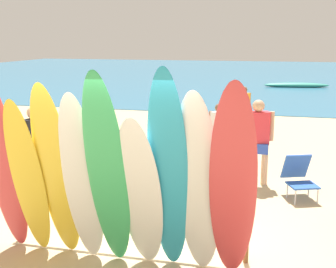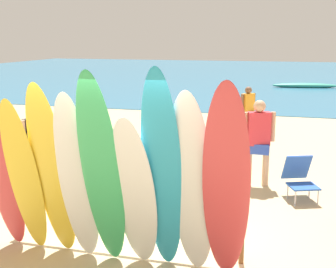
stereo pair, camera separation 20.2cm
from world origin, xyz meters
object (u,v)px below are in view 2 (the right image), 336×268
at_px(surfboard_rack, 123,214).
at_px(beachgoer_midbeach, 221,131).
at_px(surfboard_white_3, 77,179).
at_px(beachgoer_by_water, 36,143).
at_px(surfboard_green_4, 102,173).
at_px(distant_boat, 305,86).
at_px(beachgoer_photographing, 258,137).
at_px(beach_chair_red, 300,176).
at_px(surfboard_white_7, 192,186).
at_px(beachgoer_strolling, 248,108).
at_px(surfboard_yellow_2, 52,173).
at_px(surfboard_yellow_1, 24,178).
at_px(surfboard_white_5, 135,195).
at_px(surfboard_red_0, 0,163).
at_px(surfboard_teal_6, 162,175).
at_px(surfboard_red_8, 226,186).

bearing_deg(surfboard_rack, beachgoer_midbeach, 81.53).
distance_m(surfboard_white_3, beachgoer_by_water, 3.21).
relative_size(surfboard_green_4, distant_boat, 0.70).
bearing_deg(beachgoer_photographing, surfboard_green_4, -129.87).
bearing_deg(beach_chair_red, surfboard_white_7, -133.18).
xyz_separation_m(surfboard_white_3, surfboard_green_4, (0.39, -0.10, 0.14)).
relative_size(surfboard_white_3, beachgoer_strolling, 1.58).
height_order(surfboard_yellow_2, distant_boat, surfboard_yellow_2).
xyz_separation_m(surfboard_green_4, beachgoer_photographing, (1.60, 4.02, -0.30)).
xyz_separation_m(surfboard_rack, surfboard_yellow_1, (-1.18, -0.56, 0.60)).
relative_size(beach_chair_red, distant_boat, 0.22).
xyz_separation_m(surfboard_white_5, beachgoer_midbeach, (0.28, 5.09, -0.19)).
bearing_deg(surfboard_yellow_1, surfboard_red_0, -177.02).
bearing_deg(beachgoer_by_water, beachgoer_strolling, 172.63).
distance_m(surfboard_yellow_1, distant_boat, 23.36).
bearing_deg(surfboard_white_3, beachgoer_midbeach, 77.94).
bearing_deg(surfboard_green_4, surfboard_red_0, 175.52).
relative_size(surfboard_rack, beachgoer_strolling, 2.30).
xyz_separation_m(surfboard_white_3, beachgoer_strolling, (1.33, 8.56, -0.30)).
distance_m(surfboard_red_0, surfboard_white_7, 2.63).
bearing_deg(surfboard_red_0, surfboard_teal_6, -4.17).
relative_size(surfboard_yellow_2, beach_chair_red, 2.99).
relative_size(surfboard_white_5, beachgoer_strolling, 1.42).
bearing_deg(surfboard_green_4, beachgoer_strolling, 83.40).
bearing_deg(surfboard_rack, surfboard_white_3, -124.25).
xyz_separation_m(surfboard_yellow_1, surfboard_yellow_2, (0.41, 0.01, 0.11)).
height_order(surfboard_yellow_2, beachgoer_midbeach, surfboard_yellow_2).
relative_size(surfboard_green_4, beach_chair_red, 3.22).
height_order(surfboard_white_5, surfboard_white_7, surfboard_white_7).
xyz_separation_m(surfboard_yellow_1, surfboard_red_8, (2.71, -0.08, 0.15)).
xyz_separation_m(surfboard_yellow_2, beachgoer_photographing, (2.36, 3.90, -0.22)).
bearing_deg(surfboard_yellow_2, beachgoer_strolling, 81.59).
distance_m(surfboard_yellow_1, beachgoer_by_water, 2.75).
bearing_deg(surfboard_white_3, surfboard_yellow_2, 176.03).
bearing_deg(surfboard_white_5, beach_chair_red, 61.50).
bearing_deg(beachgoer_photographing, surfboard_red_8, -109.06).
xyz_separation_m(surfboard_red_8, beachgoer_photographing, (0.07, 3.98, -0.26)).
bearing_deg(surfboard_yellow_2, beachgoer_midbeach, 77.03).
bearing_deg(surfboard_yellow_1, beachgoer_photographing, 56.36).
height_order(surfboard_red_0, surfboard_white_5, surfboard_red_0).
distance_m(surfboard_yellow_2, surfboard_white_7, 1.87).
bearing_deg(distant_boat, surfboard_white_5, -96.15).
bearing_deg(beachgoer_by_water, beachgoer_midbeach, 151.87).
xyz_separation_m(surfboard_yellow_1, beachgoer_strolling, (2.11, 8.54, -0.24)).
height_order(surfboard_teal_6, surfboard_red_8, surfboard_teal_6).
bearing_deg(surfboard_rack, surfboard_yellow_2, -144.13).
distance_m(surfboard_teal_6, beachgoer_photographing, 4.04).
height_order(surfboard_red_0, surfboard_white_7, surfboard_red_0).
bearing_deg(beach_chair_red, surfboard_green_4, -146.70).
distance_m(surfboard_yellow_1, surfboard_teal_6, 1.94).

